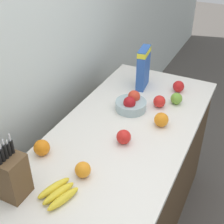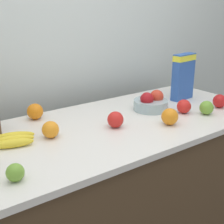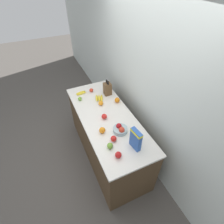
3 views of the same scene
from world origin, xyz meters
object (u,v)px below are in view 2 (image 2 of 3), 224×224
object	(u,v)px
orange_near_bowl	(170,117)
apple_rightmost	(207,108)
banana_bunch_right	(14,140)
apple_rear	(115,120)
orange_by_cereal	(35,111)
fruit_bowl	(151,103)
orange_front_right	(50,130)
apple_middle	(220,101)
apple_front	(15,172)
cereal_box	(183,75)
apple_near_bananas	(184,106)

from	to	relation	value
orange_near_bowl	apple_rightmost	bearing A→B (deg)	-1.90
banana_bunch_right	apple_rightmost	world-z (taller)	apple_rightmost
apple_rear	orange_by_cereal	bearing A→B (deg)	128.48
fruit_bowl	orange_front_right	distance (m)	0.66
apple_rear	orange_by_cereal	xyz separation A→B (m)	(-0.28, 0.35, 0.00)
apple_middle	orange_front_right	distance (m)	1.03
apple_rear	apple_middle	size ratio (longest dim) A/B	1.02
apple_front	orange_near_bowl	world-z (taller)	orange_near_bowl
apple_rightmost	orange_near_bowl	size ratio (longest dim) A/B	0.90
fruit_bowl	apple_front	xyz separation A→B (m)	(-0.92, -0.30, -0.01)
banana_bunch_right	apple_middle	size ratio (longest dim) A/B	2.66
apple_front	orange_near_bowl	distance (m)	0.84
apple_rightmost	apple_middle	bearing A→B (deg)	11.59
banana_bunch_right	apple_rear	size ratio (longest dim) A/B	2.61
apple_front	apple_middle	size ratio (longest dim) A/B	0.80
cereal_box	banana_bunch_right	bearing A→B (deg)	175.00
apple_front	apple_near_bananas	bearing A→B (deg)	8.15
cereal_box	apple_middle	bearing A→B (deg)	-86.98
cereal_box	orange_near_bowl	world-z (taller)	cereal_box
banana_bunch_right	apple_front	xyz separation A→B (m)	(-0.10, -0.31, 0.01)
apple_rear	orange_front_right	world-z (taller)	apple_rear
cereal_box	apple_rear	size ratio (longest dim) A/B	3.60
banana_bunch_right	apple_rightmost	xyz separation A→B (m)	(1.01, -0.25, 0.02)
apple_rightmost	apple_near_bananas	bearing A→B (deg)	134.10
apple_front	apple_rear	bearing A→B (deg)	19.02
cereal_box	orange_by_cereal	size ratio (longest dim) A/B	3.41
banana_bunch_right	apple_middle	distance (m)	1.20
banana_bunch_right	apple_near_bananas	distance (m)	0.94
apple_near_bananas	orange_by_cereal	size ratio (longest dim) A/B	0.92
apple_near_bananas	orange_front_right	bearing A→B (deg)	170.59
banana_bunch_right	orange_near_bowl	xyz separation A→B (m)	(0.73, -0.24, 0.02)
cereal_box	banana_bunch_right	size ratio (longest dim) A/B	1.38
apple_near_bananas	orange_by_cereal	distance (m)	0.83
apple_middle	orange_by_cereal	distance (m)	1.08
apple_front	apple_rightmost	world-z (taller)	apple_rightmost
apple_rightmost	orange_front_right	distance (m)	0.88
apple_front	orange_front_right	distance (m)	0.38
apple_front	banana_bunch_right	bearing A→B (deg)	71.54
banana_bunch_right	orange_front_right	world-z (taller)	orange_front_right
cereal_box	fruit_bowl	world-z (taller)	cereal_box
apple_near_bananas	apple_front	bearing A→B (deg)	-171.85
apple_rear	orange_near_bowl	size ratio (longest dim) A/B	0.95
banana_bunch_right	orange_front_right	bearing A→B (deg)	-11.74
apple_rightmost	apple_near_bananas	size ratio (longest dim) A/B	0.98
apple_rightmost	orange_front_right	bearing A→B (deg)	165.76
apple_front	orange_by_cereal	size ratio (longest dim) A/B	0.75
orange_by_cereal	orange_front_right	bearing A→B (deg)	-98.68
apple_rear	apple_near_bananas	distance (m)	0.45
apple_rightmost	orange_front_right	world-z (taller)	orange_front_right
orange_front_right	apple_front	bearing A→B (deg)	-134.01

